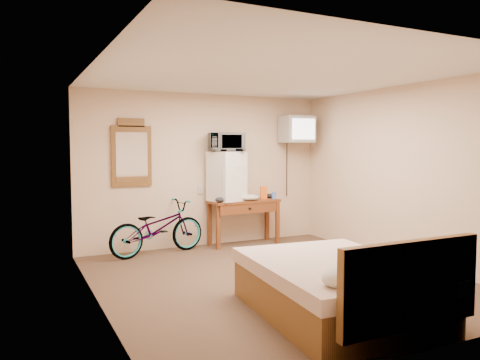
{
  "coord_description": "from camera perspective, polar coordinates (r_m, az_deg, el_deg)",
  "views": [
    {
      "loc": [
        -2.88,
        -4.9,
        1.63
      ],
      "look_at": [
        -0.23,
        0.51,
        1.21
      ],
      "focal_mm": 35.0,
      "sensor_mm": 36.0,
      "label": 1
    }
  ],
  "objects": [
    {
      "name": "crt_television",
      "position": [
        8.26,
        6.9,
        6.13
      ],
      "size": [
        0.55,
        0.61,
        0.46
      ],
      "color": "black",
      "rests_on": "room"
    },
    {
      "name": "room",
      "position": [
        5.7,
        4.31,
        0.2
      ],
      "size": [
        4.6,
        4.64,
        2.5
      ],
      "color": "#462F23",
      "rests_on": "ground"
    },
    {
      "name": "snack_bag",
      "position": [
        7.95,
        2.91,
        -1.55
      ],
      "size": [
        0.12,
        0.09,
        0.22
      ],
      "primitive_type": "cube",
      "rotation": [
        0.0,
        0.0,
        -0.28
      ],
      "color": "orange",
      "rests_on": "desk"
    },
    {
      "name": "cloth_cream",
      "position": [
        7.71,
        1.21,
        -2.14
      ],
      "size": [
        0.33,
        0.26,
        0.1
      ],
      "primitive_type": "ellipsoid",
      "color": "beige",
      "rests_on": "desk"
    },
    {
      "name": "mini_fridge",
      "position": [
        7.66,
        -1.64,
        0.46
      ],
      "size": [
        0.62,
        0.61,
        0.81
      ],
      "color": "white",
      "rests_on": "desk"
    },
    {
      "name": "wall_mirror",
      "position": [
        7.36,
        -13.08,
        3.16
      ],
      "size": [
        0.61,
        0.04,
        1.04
      ],
      "color": "brown",
      "rests_on": "room"
    },
    {
      "name": "microwave",
      "position": [
        7.65,
        -1.65,
        4.64
      ],
      "size": [
        0.64,
        0.52,
        0.31
      ],
      "primitive_type": "imported",
      "rotation": [
        0.0,
        0.0,
        -0.28
      ],
      "color": "white",
      "rests_on": "mini_fridge"
    },
    {
      "name": "cloth_dark_a",
      "position": [
        7.46,
        -2.17,
        -2.4
      ],
      "size": [
        0.24,
        0.18,
        0.09
      ],
      "primitive_type": "ellipsoid",
      "color": "black",
      "rests_on": "desk"
    },
    {
      "name": "desk",
      "position": [
        7.8,
        0.59,
        -3.46
      ],
      "size": [
        1.21,
        0.51,
        0.75
      ],
      "color": "brown",
      "rests_on": "floor"
    },
    {
      "name": "bicycle",
      "position": [
        7.23,
        -10.02,
        -5.76
      ],
      "size": [
        1.63,
        0.85,
        0.82
      ],
      "primitive_type": "imported",
      "rotation": [
        0.0,
        0.0,
        1.78
      ],
      "color": "black",
      "rests_on": "floor"
    },
    {
      "name": "bed",
      "position": [
        4.69,
        12.09,
        -12.57
      ],
      "size": [
        1.61,
        2.03,
        0.9
      ],
      "color": "brown",
      "rests_on": "floor"
    },
    {
      "name": "cloth_dark_b",
      "position": [
        8.12,
        3.59,
        -1.93
      ],
      "size": [
        0.17,
        0.14,
        0.08
      ],
      "primitive_type": "ellipsoid",
      "color": "black",
      "rests_on": "desk"
    },
    {
      "name": "blue_cup",
      "position": [
        7.98,
        4.15,
        -1.88
      ],
      "size": [
        0.07,
        0.07,
        0.12
      ],
      "primitive_type": "cylinder",
      "color": "#4579EA",
      "rests_on": "desk"
    }
  ]
}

